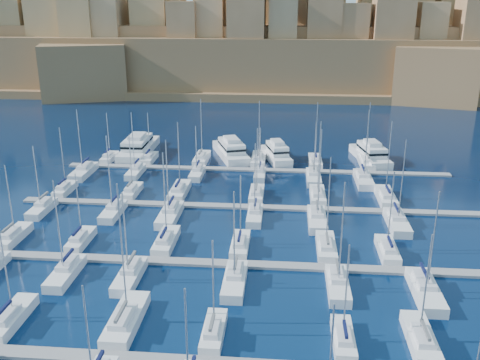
# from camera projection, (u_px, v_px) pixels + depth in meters

# --- Properties ---
(ground) EXTENTS (600.00, 600.00, 0.00)m
(ground) POSITION_uv_depth(u_px,v_px,m) (243.00, 231.00, 87.77)
(ground) COLOR black
(ground) RESTS_ON ground
(pontoon_mid_near) EXTENTS (84.00, 2.00, 0.40)m
(pontoon_mid_near) POSITION_uv_depth(u_px,v_px,m) (237.00, 264.00, 76.40)
(pontoon_mid_near) COLOR slate
(pontoon_mid_near) RESTS_ON ground
(pontoon_mid_far) EXTENTS (84.00, 2.00, 0.40)m
(pontoon_mid_far) POSITION_uv_depth(u_px,v_px,m) (248.00, 207.00, 97.12)
(pontoon_mid_far) COLOR slate
(pontoon_mid_far) RESTS_ON ground
(pontoon_far) EXTENTS (84.00, 2.00, 0.40)m
(pontoon_far) POSITION_uv_depth(u_px,v_px,m) (255.00, 170.00, 117.84)
(pontoon_far) COLOR slate
(pontoon_far) RESTS_ON ground
(sailboat_1) EXTENTS (2.71, 9.03, 14.42)m
(sailboat_1) POSITION_uv_depth(u_px,v_px,m) (11.00, 318.00, 62.64)
(sailboat_1) COLOR white
(sailboat_1) RESTS_ON ground
(sailboat_2) EXTENTS (3.18, 10.61, 17.69)m
(sailboat_2) POSITION_uv_depth(u_px,v_px,m) (126.00, 320.00, 62.25)
(sailboat_2) COLOR white
(sailboat_2) RESTS_ON ground
(sailboat_3) EXTENTS (2.34, 7.80, 12.15)m
(sailboat_3) POSITION_uv_depth(u_px,v_px,m) (214.00, 332.00, 60.12)
(sailboat_3) COLOR white
(sailboat_3) RESTS_ON ground
(sailboat_4) EXTENTS (2.33, 7.75, 12.23)m
(sailboat_4) POSITION_uv_depth(u_px,v_px,m) (343.00, 339.00, 58.91)
(sailboat_4) COLOR white
(sailboat_4) RESTS_ON ground
(sailboat_5) EXTENTS (2.76, 9.20, 13.38)m
(sailboat_5) POSITION_uv_depth(u_px,v_px,m) (421.00, 339.00, 58.88)
(sailboat_5) COLOR white
(sailboat_5) RESTS_ON ground
(sailboat_12) EXTENTS (2.58, 8.60, 12.58)m
(sailboat_12) POSITION_uv_depth(u_px,v_px,m) (13.00, 236.00, 84.04)
(sailboat_12) COLOR white
(sailboat_12) RESTS_ON ground
(sailboat_13) EXTENTS (2.39, 7.96, 11.66)m
(sailboat_13) POSITION_uv_depth(u_px,v_px,m) (81.00, 240.00, 82.85)
(sailboat_13) COLOR white
(sailboat_13) RESTS_ON ground
(sailboat_14) EXTENTS (2.78, 9.26, 15.08)m
(sailboat_14) POSITION_uv_depth(u_px,v_px,m) (166.00, 241.00, 82.35)
(sailboat_14) COLOR white
(sailboat_14) RESTS_ON ground
(sailboat_15) EXTENTS (2.58, 8.62, 11.98)m
(sailboat_15) POSITION_uv_depth(u_px,v_px,m) (240.00, 245.00, 81.12)
(sailboat_15) COLOR white
(sailboat_15) RESTS_ON ground
(sailboat_16) EXTENTS (2.79, 9.29, 14.96)m
(sailboat_16) POSITION_uv_depth(u_px,v_px,m) (326.00, 247.00, 80.36)
(sailboat_16) COLOR white
(sailboat_16) RESTS_ON ground
(sailboat_17) EXTENTS (2.61, 8.71, 13.17)m
(sailboat_17) POSITION_uv_depth(u_px,v_px,m) (388.00, 250.00, 79.36)
(sailboat_17) COLOR white
(sailboat_17) RESTS_ON ground
(sailboat_19) EXTENTS (2.73, 9.10, 14.55)m
(sailboat_19) POSITION_uv_depth(u_px,v_px,m) (66.00, 272.00, 72.98)
(sailboat_19) COLOR white
(sailboat_19) RESTS_ON ground
(sailboat_20) EXTENTS (2.75, 9.18, 13.23)m
(sailboat_20) POSITION_uv_depth(u_px,v_px,m) (130.00, 275.00, 72.22)
(sailboat_20) COLOR white
(sailboat_20) RESTS_ON ground
(sailboat_21) EXTENTS (2.85, 9.51, 13.90)m
(sailboat_21) POSITION_uv_depth(u_px,v_px,m) (235.00, 281.00, 70.89)
(sailboat_21) COLOR white
(sailboat_21) RESTS_ON ground
(sailboat_22) EXTENTS (2.77, 9.24, 15.46)m
(sailboat_22) POSITION_uv_depth(u_px,v_px,m) (338.00, 284.00, 69.90)
(sailboat_22) COLOR white
(sailboat_22) RESTS_ON ground
(sailboat_23) EXTENTS (3.13, 10.42, 14.84)m
(sailboat_23) POSITION_uv_depth(u_px,v_px,m) (425.00, 291.00, 68.46)
(sailboat_23) COLOR white
(sailboat_23) RESTS_ON ground
(sailboat_24) EXTENTS (2.36, 7.86, 13.26)m
(sailboat_24) POSITION_uv_depth(u_px,v_px,m) (65.00, 189.00, 104.46)
(sailboat_24) COLOR white
(sailboat_24) RESTS_ON ground
(sailboat_25) EXTENTS (2.39, 7.96, 12.10)m
(sailboat_25) POSITION_uv_depth(u_px,v_px,m) (132.00, 191.00, 103.41)
(sailboat_25) COLOR white
(sailboat_25) RESTS_ON ground
(sailboat_26) EXTENTS (2.99, 9.97, 14.47)m
(sailboat_26) POSITION_uv_depth(u_px,v_px,m) (179.00, 191.00, 103.58)
(sailboat_26) COLOR white
(sailboat_26) RESTS_ON ground
(sailboat_27) EXTENTS (2.60, 8.68, 13.84)m
(sailboat_27) POSITION_uv_depth(u_px,v_px,m) (257.00, 194.00, 101.76)
(sailboat_27) COLOR white
(sailboat_27) RESTS_ON ground
(sailboat_28) EXTENTS (2.79, 9.30, 15.22)m
(sailboat_28) POSITION_uv_depth(u_px,v_px,m) (318.00, 195.00, 101.10)
(sailboat_28) COLOR white
(sailboat_28) RESTS_ON ground
(sailboat_29) EXTENTS (3.03, 10.10, 15.46)m
(sailboat_29) POSITION_uv_depth(u_px,v_px,m) (386.00, 197.00, 100.42)
(sailboat_29) COLOR white
(sailboat_29) RESTS_ON ground
(sailboat_30) EXTENTS (2.53, 8.44, 12.65)m
(sailboat_30) POSITION_uv_depth(u_px,v_px,m) (42.00, 208.00, 95.11)
(sailboat_30) COLOR white
(sailboat_30) RESTS_ON ground
(sailboat_31) EXTENTS (2.68, 8.94, 14.83)m
(sailboat_31) POSITION_uv_depth(u_px,v_px,m) (113.00, 211.00, 93.80)
(sailboat_31) COLOR white
(sailboat_31) RESTS_ON ground
(sailboat_32) EXTENTS (3.12, 10.39, 14.51)m
(sailboat_32) POSITION_uv_depth(u_px,v_px,m) (170.00, 214.00, 92.29)
(sailboat_32) COLOR white
(sailboat_32) RESTS_ON ground
(sailboat_33) EXTENTS (2.52, 8.40, 13.95)m
(sailboat_33) POSITION_uv_depth(u_px,v_px,m) (255.00, 215.00, 92.02)
(sailboat_33) COLOR white
(sailboat_33) RESTS_ON ground
(sailboat_34) EXTENTS (3.01, 10.04, 16.81)m
(sailboat_34) POSITION_uv_depth(u_px,v_px,m) (317.00, 219.00, 90.38)
(sailboat_34) COLOR white
(sailboat_34) RESTS_ON ground
(sailboat_35) EXTENTS (3.07, 10.24, 15.43)m
(sailboat_35) POSITION_uv_depth(u_px,v_px,m) (397.00, 222.00, 89.21)
(sailboat_35) COLOR white
(sailboat_35) RESTS_ON ground
(sailboat_36) EXTENTS (2.31, 7.70, 11.51)m
(sailboat_36) POSITION_uv_depth(u_px,v_px,m) (109.00, 158.00, 124.96)
(sailboat_36) COLOR white
(sailboat_36) RESTS_ON ground
(sailboat_37) EXTENTS (2.40, 8.01, 11.70)m
(sailboat_37) POSITION_uv_depth(u_px,v_px,m) (149.00, 158.00, 124.32)
(sailboat_37) COLOR white
(sailboat_37) RESTS_ON ground
(sailboat_38) EXTENTS (2.95, 9.85, 14.86)m
(sailboat_38) POSITION_uv_depth(u_px,v_px,m) (202.00, 158.00, 124.17)
(sailboat_38) COLOR white
(sailboat_38) RESTS_ON ground
(sailboat_39) EXTENTS (3.16, 10.53, 14.54)m
(sailboat_39) POSITION_uv_depth(u_px,v_px,m) (259.00, 159.00, 123.40)
(sailboat_39) COLOR white
(sailboat_39) RESTS_ON ground
(sailboat_40) EXTENTS (2.90, 9.65, 14.53)m
(sailboat_40) POSITION_uv_depth(u_px,v_px,m) (315.00, 161.00, 121.93)
(sailboat_40) COLOR white
(sailboat_40) RESTS_ON ground
(sailboat_41) EXTENTS (2.99, 9.97, 14.68)m
(sailboat_41) POSITION_uv_depth(u_px,v_px,m) (366.00, 162.00, 121.14)
(sailboat_41) COLOR white
(sailboat_41) RESTS_ON ground
(sailboat_42) EXTENTS (3.11, 10.38, 14.69)m
(sailboat_42) POSITION_uv_depth(u_px,v_px,m) (84.00, 171.00, 114.94)
(sailboat_42) COLOR white
(sailboat_42) RESTS_ON ground
(sailboat_43) EXTENTS (2.58, 8.60, 14.12)m
(sailboat_43) POSITION_uv_depth(u_px,v_px,m) (136.00, 172.00, 114.85)
(sailboat_43) COLOR white
(sailboat_43) RESTS_ON ground
(sailboat_44) EXTENTS (2.51, 8.38, 11.43)m
(sailboat_44) POSITION_uv_depth(u_px,v_px,m) (197.00, 173.00, 113.87)
(sailboat_44) COLOR white
(sailboat_44) RESTS_ON ground
(sailboat_45) EXTENTS (2.28, 7.61, 11.27)m
(sailboat_45) POSITION_uv_depth(u_px,v_px,m) (260.00, 174.00, 113.14)
(sailboat_45) COLOR white
(sailboat_45) RESTS_ON ground
(sailboat_46) EXTENTS (2.89, 9.65, 12.99)m
(sailboat_46) POSITION_uv_depth(u_px,v_px,m) (314.00, 177.00, 111.26)
(sailboat_46) COLOR white
(sailboat_46) RESTS_ON ground
(sailboat_47) EXTENTS (3.15, 10.49, 15.60)m
(sailboat_47) POSITION_uv_depth(u_px,v_px,m) (363.00, 179.00, 110.03)
(sailboat_47) COLOR white
(sailboat_47) RESTS_ON ground
(motor_yacht_a) EXTENTS (6.15, 19.99, 5.25)m
(motor_yacht_a) POSITION_uv_depth(u_px,v_px,m) (138.00, 147.00, 130.16)
(motor_yacht_a) COLOR white
(motor_yacht_a) RESTS_ON ground
(motor_yacht_b) EXTENTS (10.77, 18.31, 5.25)m
(motor_yacht_b) POSITION_uv_depth(u_px,v_px,m) (231.00, 150.00, 127.23)
(motor_yacht_b) COLOR white
(motor_yacht_b) RESTS_ON ground
(motor_yacht_c) EXTENTS (7.88, 14.69, 5.25)m
(motor_yacht_c) POSITION_uv_depth(u_px,v_px,m) (277.00, 153.00, 124.75)
(motor_yacht_c) COLOR white
(motor_yacht_c) RESTS_ON ground
(motor_yacht_d) EXTENTS (8.05, 17.34, 5.25)m
(motor_yacht_d) POSITION_uv_depth(u_px,v_px,m) (371.00, 154.00, 124.16)
(motor_yacht_d) COLOR white
(motor_yacht_d) RESTS_ON ground
(fortified_city) EXTENTS (460.00, 108.95, 59.52)m
(fortified_city) POSITION_uv_depth(u_px,v_px,m) (272.00, 49.00, 229.18)
(fortified_city) COLOR brown
(fortified_city) RESTS_ON ground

